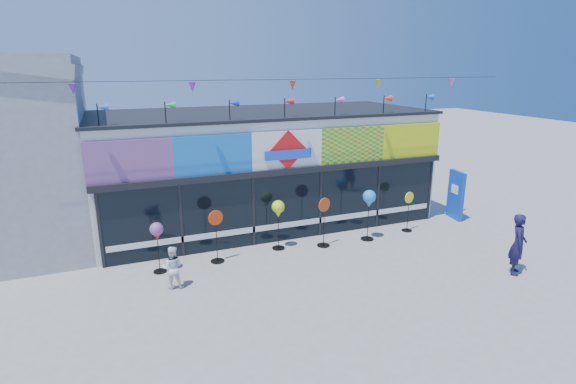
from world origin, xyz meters
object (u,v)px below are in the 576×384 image
spinner_1 (216,235)px  spinner_2 (278,210)px  child (172,267)px  spinner_5 (408,210)px  spinner_3 (324,221)px  spinner_4 (369,200)px  spinner_0 (157,233)px  blue_sign (456,195)px  adult_man (518,244)px

spinner_1 → spinner_2: 2.12m
child → spinner_5: bearing=-158.8°
spinner_3 → spinner_4: bearing=-1.6°
spinner_1 → spinner_4: size_ratio=0.93×
spinner_0 → spinner_5: 8.61m
blue_sign → spinner_4: size_ratio=1.07×
adult_man → spinner_0: bearing=113.4°
blue_sign → child: 11.02m
child → spinner_3: bearing=-154.7°
spinner_3 → child: bearing=-167.6°
spinner_5 → child: spinner_5 is taller
spinner_1 → adult_man: 8.61m
spinner_3 → child: (-4.98, -1.09, -0.28)m
blue_sign → spinner_1: bearing=-166.8°
blue_sign → spinner_1: size_ratio=1.15×
spinner_4 → spinner_5: size_ratio=1.20×
spinner_2 → spinner_4: 3.11m
spinner_0 → spinner_5: (8.59, 0.11, -0.43)m
spinner_0 → spinner_3: size_ratio=0.91×
spinner_0 → adult_man: size_ratio=0.85×
spinner_2 → spinner_5: bearing=-2.5°
spinner_0 → spinner_2: spinner_2 is taller
spinner_2 → child: 3.88m
spinner_5 → spinner_3: bearing=-177.8°
adult_man → spinner_4: bearing=79.3°
spinner_1 → spinner_0: bearing=-177.5°
spinner_2 → blue_sign: bearing=2.0°
spinner_4 → spinner_5: spinner_4 is taller
spinner_3 → spinner_1: bearing=178.5°
blue_sign → spinner_5: size_ratio=1.29×
spinner_1 → child: (-1.47, -1.18, -0.27)m
spinner_4 → adult_man: 4.58m
spinner_1 → blue_sign: bearing=3.1°
spinner_5 → adult_man: (0.76, -3.97, 0.12)m
spinner_4 → spinner_1: bearing=178.5°
spinner_0 → spinner_4: size_ratio=0.86×
spinner_1 → child: size_ratio=1.39×
spinner_4 → spinner_5: (1.75, 0.18, -0.63)m
blue_sign → spinner_2: blue_sign is taller
adult_man → child: bearing=119.0°
spinner_3 → child: spinner_3 is taller
spinner_0 → adult_man: adult_man is taller
child → spinner_4: bearing=-158.1°
spinner_1 → spinner_5: spinner_1 is taller
spinner_4 → child: spinner_4 is taller
spinner_3 → spinner_4: spinner_4 is taller
spinner_0 → child: spinner_0 is taller
spinner_3 → child: size_ratio=1.41×
spinner_5 → adult_man: bearing=-79.1°
blue_sign → spinner_4: bearing=-161.3°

